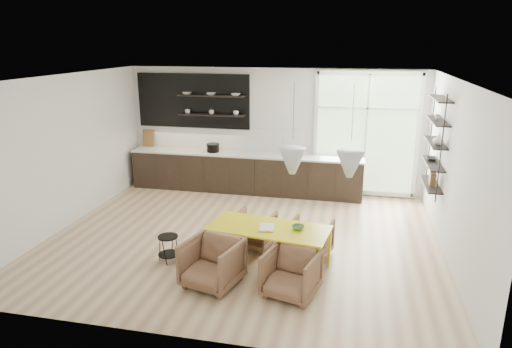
{
  "coord_description": "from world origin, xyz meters",
  "views": [
    {
      "loc": [
        1.88,
        -7.5,
        3.5
      ],
      "look_at": [
        0.12,
        0.6,
        1.07
      ],
      "focal_mm": 32.0,
      "sensor_mm": 36.0,
      "label": 1
    }
  ],
  "objects_px": {
    "armchair_back_left": "(254,229)",
    "wire_stool": "(168,245)",
    "armchair_front_left": "(212,263)",
    "dining_table": "(268,230)",
    "armchair_back_right": "(310,239)",
    "armchair_front_right": "(291,274)"
  },
  "relations": [
    {
      "from": "dining_table",
      "to": "wire_stool",
      "type": "distance_m",
      "value": 1.68
    },
    {
      "from": "wire_stool",
      "to": "dining_table",
      "type": "bearing_deg",
      "value": 5.07
    },
    {
      "from": "armchair_front_right",
      "to": "wire_stool",
      "type": "xyz_separation_m",
      "value": [
        -2.11,
        0.6,
        -0.05
      ]
    },
    {
      "from": "wire_stool",
      "to": "armchair_front_right",
      "type": "bearing_deg",
      "value": -15.84
    },
    {
      "from": "dining_table",
      "to": "armchair_front_right",
      "type": "bearing_deg",
      "value": -49.59
    },
    {
      "from": "armchair_back_right",
      "to": "armchair_front_right",
      "type": "distance_m",
      "value": 1.27
    },
    {
      "from": "wire_stool",
      "to": "armchair_front_left",
      "type": "bearing_deg",
      "value": -31.85
    },
    {
      "from": "armchair_front_left",
      "to": "armchair_front_right",
      "type": "distance_m",
      "value": 1.17
    },
    {
      "from": "armchair_back_right",
      "to": "armchair_front_right",
      "type": "relative_size",
      "value": 0.95
    },
    {
      "from": "dining_table",
      "to": "armchair_front_left",
      "type": "bearing_deg",
      "value": -126.12
    },
    {
      "from": "dining_table",
      "to": "armchair_back_right",
      "type": "height_order",
      "value": "dining_table"
    },
    {
      "from": "dining_table",
      "to": "armchair_front_left",
      "type": "xyz_separation_m",
      "value": [
        -0.7,
        -0.73,
        -0.28
      ]
    },
    {
      "from": "armchair_front_left",
      "to": "wire_stool",
      "type": "relative_size",
      "value": 1.77
    },
    {
      "from": "armchair_front_left",
      "to": "wire_stool",
      "type": "xyz_separation_m",
      "value": [
        -0.93,
        0.58,
        -0.07
      ]
    },
    {
      "from": "dining_table",
      "to": "armchair_back_left",
      "type": "xyz_separation_m",
      "value": [
        -0.39,
        0.74,
        -0.34
      ]
    },
    {
      "from": "armchair_back_right",
      "to": "wire_stool",
      "type": "bearing_deg",
      "value": 27.37
    },
    {
      "from": "armchair_back_left",
      "to": "armchair_back_right",
      "type": "xyz_separation_m",
      "value": [
        1.01,
        -0.21,
        0.01
      ]
    },
    {
      "from": "armchair_back_left",
      "to": "wire_stool",
      "type": "distance_m",
      "value": 1.52
    },
    {
      "from": "armchair_back_right",
      "to": "armchair_front_left",
      "type": "relative_size",
      "value": 0.88
    },
    {
      "from": "armchair_back_left",
      "to": "armchair_back_right",
      "type": "relative_size",
      "value": 0.97
    },
    {
      "from": "armchair_back_left",
      "to": "armchair_front_right",
      "type": "xyz_separation_m",
      "value": [
        0.87,
        -1.48,
        0.02
      ]
    },
    {
      "from": "armchair_back_left",
      "to": "armchair_back_right",
      "type": "distance_m",
      "value": 1.03
    }
  ]
}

